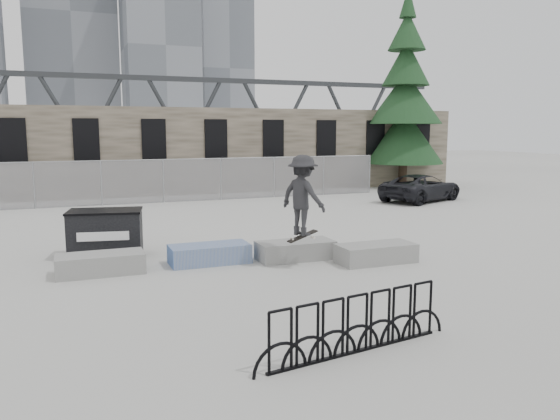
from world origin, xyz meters
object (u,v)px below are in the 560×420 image
object	(u,v)px
planter_center_left	(209,253)
skateboarder	(303,195)
dumpster	(106,233)
suv	(421,188)
bike_rack	(357,325)
planter_far_left	(100,263)
planter_center_right	(295,249)
planter_offset	(376,252)
spruce_tree	(405,105)

from	to	relation	value
planter_center_left	skateboarder	bearing A→B (deg)	-31.40
dumpster	suv	xyz separation A→B (m)	(14.80, 6.53, 0.00)
dumpster	skateboarder	world-z (taller)	skateboarder
bike_rack	skateboarder	distance (m)	5.43
planter_far_left	planter_center_right	size ratio (longest dim) A/B	1.00
planter_offset	planter_center_right	bearing A→B (deg)	148.85
dumpster	bike_rack	world-z (taller)	dumpster
spruce_tree	suv	size ratio (longest dim) A/B	2.53
planter_center_left	bike_rack	xyz separation A→B (m)	(0.70, -6.32, 0.18)
planter_offset	bike_rack	distance (m)	5.86
planter_offset	skateboarder	xyz separation A→B (m)	(-1.95, 0.24, 1.52)
planter_center_right	planter_center_left	bearing A→B (deg)	169.66
planter_far_left	skateboarder	world-z (taller)	skateboarder
suv	skateboarder	distance (m)	14.16
planter_center_left	spruce_tree	size ratio (longest dim) A/B	0.17
planter_offset	skateboarder	world-z (taller)	skateboarder
planter_far_left	skateboarder	bearing A→B (deg)	-14.10
spruce_tree	skateboarder	world-z (taller)	spruce_tree
planter_far_left	planter_center_right	distance (m)	4.85
spruce_tree	skateboarder	bearing A→B (deg)	-130.74
planter_center_left	bike_rack	distance (m)	6.36
planter_center_right	suv	size ratio (longest dim) A/B	0.44
bike_rack	suv	bearing A→B (deg)	51.29
planter_center_right	dumpster	size ratio (longest dim) A/B	0.96
planter_center_right	dumpster	xyz separation A→B (m)	(-4.58, 2.18, 0.37)
skateboarder	suv	bearing A→B (deg)	-74.04
planter_center_left	planter_center_right	world-z (taller)	same
planter_offset	skateboarder	bearing A→B (deg)	173.06
planter_far_left	planter_center_left	xyz separation A→B (m)	(2.64, 0.07, 0.00)
planter_offset	dumpster	world-z (taller)	dumpster
planter_offset	suv	bearing A→B (deg)	49.22
suv	skateboarder	bearing A→B (deg)	111.03
dumpster	planter_offset	bearing A→B (deg)	-16.47
planter_far_left	dumpster	world-z (taller)	dumpster
planter_center_left	spruce_tree	xyz separation A→B (m)	(15.37, 14.25, 4.53)
planter_center_left	bike_rack	size ratio (longest dim) A/B	0.56
planter_center_left	bike_rack	bearing A→B (deg)	-83.72
dumpster	skateboarder	xyz separation A→B (m)	(4.41, -3.02, 1.15)
skateboarder	bike_rack	bearing A→B (deg)	138.65
planter_far_left	suv	xyz separation A→B (m)	(15.07, 8.38, 0.37)
planter_far_left	planter_offset	distance (m)	6.77
planter_center_right	skateboarder	bearing A→B (deg)	-101.46
suv	bike_rack	bearing A→B (deg)	119.74
planter_offset	skateboarder	distance (m)	2.49
planter_far_left	dumpster	xyz separation A→B (m)	(0.26, 1.84, 0.37)
planter_center_left	planter_far_left	bearing A→B (deg)	-178.57
planter_far_left	planter_center_right	xyz separation A→B (m)	(4.84, -0.34, 0.00)
planter_offset	suv	distance (m)	12.93
planter_far_left	skateboarder	distance (m)	5.05
planter_center_left	planter_offset	distance (m)	4.25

